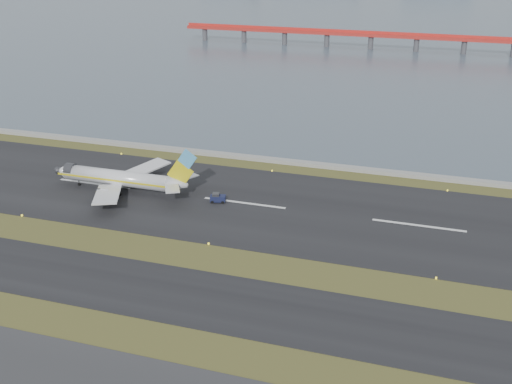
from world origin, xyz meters
TOP-DOWN VIEW (x-y plane):
  - ground at (0.00, 0.00)m, footprint 1000.00×1000.00m
  - taxiway_strip at (0.00, -12.00)m, footprint 1000.00×18.00m
  - runway_strip at (0.00, 30.00)m, footprint 1000.00×45.00m
  - seawall at (0.00, 60.00)m, footprint 1000.00×2.50m
  - bay_water at (0.00, 460.00)m, footprint 1400.00×800.00m
  - red_pier at (20.00, 250.00)m, footprint 260.00×5.00m
  - airliner at (-30.51, 27.60)m, footprint 38.52×32.89m
  - pushback_tug at (-6.22, 28.60)m, footprint 3.99×2.90m

SIDE VIEW (x-z plane):
  - ground at x=0.00m, z-range 0.00..0.00m
  - bay_water at x=0.00m, z-range -0.65..0.65m
  - taxiway_strip at x=0.00m, z-range 0.00..0.10m
  - runway_strip at x=0.00m, z-range 0.00..0.10m
  - seawall at x=0.00m, z-range 0.00..1.00m
  - pushback_tug at x=-6.22m, z-range -0.03..2.27m
  - airliner at x=-30.51m, z-range -2.94..9.86m
  - red_pier at x=20.00m, z-range 2.18..12.38m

